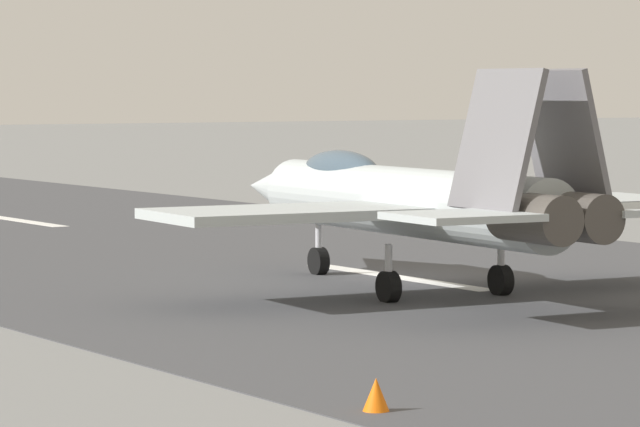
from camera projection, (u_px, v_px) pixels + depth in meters
name	position (u px, v px, depth m)	size (l,w,h in m)	color
ground_plane	(395.00, 277.00, 49.16)	(400.00, 400.00, 0.00)	slate
runway_strip	(396.00, 277.00, 49.14)	(240.00, 26.00, 0.02)	#414246
fighter_jet	(411.00, 199.00, 45.38)	(16.70, 14.33, 5.53)	#B2BBBD
marker_cone_near	(376.00, 395.00, 28.66)	(0.44, 0.44, 0.55)	orange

